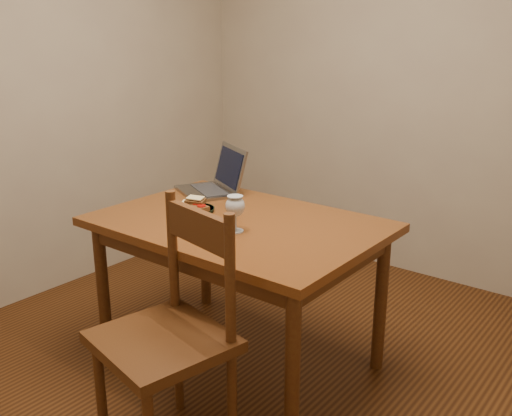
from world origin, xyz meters
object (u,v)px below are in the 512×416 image
Objects in this scene: table at (238,238)px; milk_glass at (235,214)px; chair at (168,324)px; laptop at (216,180)px; plate at (195,210)px.

table is 7.85× the size of milk_glass.
milk_glass is (-0.10, 0.51, 0.28)m from chair.
chair is at bearing -78.92° from milk_glass.
laptop reaches higher than milk_glass.
laptop is at bearing 142.92° from table.
milk_glass is (0.09, -0.13, 0.17)m from table.
table is at bearing 118.31° from chair.
laptop reaches higher than table.
chair reaches higher than table.
chair is (0.19, -0.64, -0.11)m from table.
plate is at bearing -175.19° from table.
laptop is (-0.16, 0.34, 0.06)m from plate.
chair reaches higher than milk_glass.
plate is 0.43× the size of laptop.
table is at bearing 125.25° from milk_glass.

